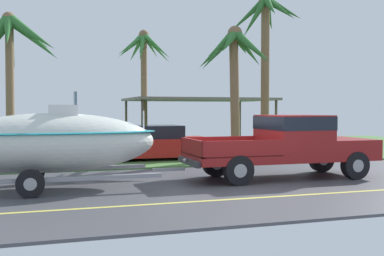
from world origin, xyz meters
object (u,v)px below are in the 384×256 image
at_px(boat_on_trailer, 52,142).
at_px(parked_sedan_near, 153,143).
at_px(carport_awning, 198,100).
at_px(palm_tree_near_left, 12,45).
at_px(palm_tree_near_right, 234,57).
at_px(pickup_truck_towing, 292,143).
at_px(parked_pickup_background, 53,134).
at_px(palm_tree_far_right, 143,57).
at_px(palm_tree_mid, 265,33).

bearing_deg(boat_on_trailer, parked_sedan_near, 55.82).
xyz_separation_m(carport_awning, palm_tree_near_left, (-9.35, -7.89, 1.72)).
distance_m(carport_awning, palm_tree_near_right, 8.52).
height_order(pickup_truck_towing, palm_tree_near_right, palm_tree_near_right).
distance_m(parked_pickup_background, palm_tree_near_right, 7.82).
distance_m(pickup_truck_towing, palm_tree_near_right, 5.69).
relative_size(boat_on_trailer, parked_pickup_background, 1.07).
bearing_deg(parked_sedan_near, palm_tree_far_right, 81.45).
xyz_separation_m(boat_on_trailer, parked_pickup_background, (0.15, 7.30, -0.17)).
bearing_deg(parked_pickup_background, parked_sedan_near, -22.20).
xyz_separation_m(parked_pickup_background, carport_awning, (8.00, 5.79, 1.51)).
distance_m(palm_tree_near_right, palm_tree_mid, 2.58).
bearing_deg(pickup_truck_towing, palm_tree_near_right, 88.28).
bearing_deg(palm_tree_near_right, pickup_truck_towing, -91.72).
height_order(pickup_truck_towing, palm_tree_mid, palm_tree_mid).
xyz_separation_m(parked_sedan_near, palm_tree_near_right, (2.99, -0.95, 3.39)).
height_order(pickup_truck_towing, boat_on_trailer, boat_on_trailer).
height_order(pickup_truck_towing, parked_pickup_background, pickup_truck_towing).
distance_m(parked_pickup_background, carport_awning, 9.99).
distance_m(parked_sedan_near, carport_awning, 8.67).
bearing_deg(parked_sedan_near, palm_tree_near_left, -173.76).
relative_size(parked_pickup_background, palm_tree_far_right, 0.94).
relative_size(pickup_truck_towing, palm_tree_near_left, 1.07).
distance_m(parked_sedan_near, palm_tree_near_left, 6.26).
height_order(carport_awning, palm_tree_mid, palm_tree_mid).
distance_m(palm_tree_near_left, palm_tree_near_right, 8.12).
bearing_deg(parked_pickup_background, palm_tree_near_left, -122.77).
distance_m(parked_pickup_background, palm_tree_far_right, 8.25).
distance_m(boat_on_trailer, carport_awning, 15.48).
height_order(parked_pickup_background, palm_tree_far_right, palm_tree_far_right).
xyz_separation_m(parked_pickup_background, palm_tree_near_left, (-1.35, -2.09, 3.22)).
bearing_deg(palm_tree_mid, boat_on_trailer, -145.88).
xyz_separation_m(parked_pickup_background, parked_sedan_near, (3.76, -1.54, -0.35)).
bearing_deg(palm_tree_near_right, boat_on_trailer, -145.16).
bearing_deg(palm_tree_near_left, pickup_truck_towing, -33.16).
height_order(palm_tree_mid, palm_tree_far_right, palm_tree_mid).
height_order(palm_tree_near_left, palm_tree_near_right, palm_tree_near_left).
bearing_deg(parked_sedan_near, palm_tree_near_right, -17.67).
xyz_separation_m(pickup_truck_towing, palm_tree_mid, (2.09, 6.00, 4.24)).
xyz_separation_m(pickup_truck_towing, palm_tree_far_right, (-1.79, 12.79, 3.81)).
height_order(carport_awning, palm_tree_far_right, palm_tree_far_right).
distance_m(pickup_truck_towing, palm_tree_near_left, 10.04).
distance_m(boat_on_trailer, palm_tree_far_right, 14.20).
height_order(boat_on_trailer, palm_tree_far_right, palm_tree_far_right).
distance_m(pickup_truck_towing, carport_awning, 13.25).
height_order(parked_sedan_near, palm_tree_near_right, palm_tree_near_right).
xyz_separation_m(palm_tree_near_right, palm_tree_far_right, (-1.94, 7.98, 0.77)).
relative_size(parked_sedan_near, palm_tree_near_left, 0.81).
relative_size(palm_tree_near_right, palm_tree_far_right, 0.84).
bearing_deg(palm_tree_near_left, palm_tree_mid, 4.53).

